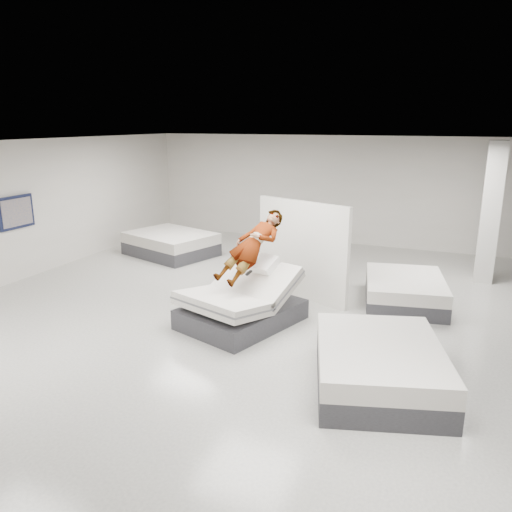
# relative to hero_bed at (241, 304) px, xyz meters

# --- Properties ---
(room) EXTENTS (14.00, 14.04, 3.20)m
(room) POSITION_rel_hero_bed_xyz_m (0.14, -0.05, 1.22)
(room) COLOR beige
(room) RESTS_ON ground
(hero_bed) EXTENTS (2.11, 2.44, 1.18)m
(hero_bed) POSITION_rel_hero_bed_xyz_m (0.00, 0.00, 0.00)
(hero_bed) COLOR #3B3C41
(hero_bed) RESTS_ON floor
(person) EXTENTS (1.06, 1.57, 1.64)m
(person) POSITION_rel_hero_bed_xyz_m (0.10, 0.30, 0.87)
(person) COLOR slate
(person) RESTS_ON hero_bed
(remote) EXTENTS (0.09, 0.15, 0.08)m
(remote) POSITION_rel_hero_bed_xyz_m (0.20, -0.11, 0.65)
(remote) COLOR black
(remote) RESTS_ON person
(divider_panel) EXTENTS (2.15, 0.89, 2.05)m
(divider_panel) POSITION_rel_hero_bed_xyz_m (0.58, 1.76, 0.65)
(divider_panel) COLOR silver
(divider_panel) RESTS_ON floor
(flat_bed_right_far) EXTENTS (1.85, 2.25, 0.55)m
(flat_bed_right_far) POSITION_rel_hero_bed_xyz_m (2.63, 2.23, -0.10)
(flat_bed_right_far) COLOR #3B3C41
(flat_bed_right_far) RESTS_ON floor
(flat_bed_right_near) EXTENTS (2.24, 2.62, 0.62)m
(flat_bed_right_near) POSITION_rel_hero_bed_xyz_m (2.68, -1.29, -0.07)
(flat_bed_right_near) COLOR #3B3C41
(flat_bed_right_near) RESTS_ON floor
(flat_bed_left_far) EXTENTS (2.68, 2.31, 0.62)m
(flat_bed_left_far) POSITION_rel_hero_bed_xyz_m (-3.81, 3.71, -0.06)
(flat_bed_left_far) COLOR #3B3C41
(flat_bed_left_far) RESTS_ON floor
(column) EXTENTS (0.40, 0.40, 3.20)m
(column) POSITION_rel_hero_bed_xyz_m (4.14, 4.45, 1.22)
(column) COLOR silver
(column) RESTS_ON floor
(wall_poster) EXTENTS (0.06, 0.95, 0.75)m
(wall_poster) POSITION_rel_hero_bed_xyz_m (-5.79, 0.45, 1.22)
(wall_poster) COLOR black
(wall_poster) RESTS_ON wall_left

